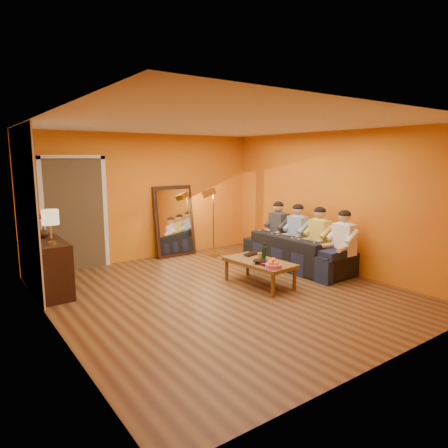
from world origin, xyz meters
TOP-DOWN VIEW (x-y plane):
  - room_shell at (0.00, 0.37)m, footprint 5.00×5.50m
  - white_accent at (-2.48, 1.75)m, footprint 0.02×1.90m
  - doorway_recess at (-1.50, 2.83)m, footprint 1.06×0.30m
  - door_jamb_left at (-2.07, 2.71)m, footprint 0.08×0.06m
  - door_jamb_right at (-0.93, 2.71)m, footprint 0.08×0.06m
  - door_header at (-1.50, 2.71)m, footprint 1.22×0.06m
  - mirror_frame at (0.55, 2.63)m, footprint 0.92×0.27m
  - mirror_glass at (0.55, 2.59)m, footprint 0.78×0.21m
  - sideboard at (-2.24, 1.55)m, footprint 0.44×1.18m
  - table_lamp at (-2.24, 1.25)m, footprint 0.24×0.24m
  - sofa at (2.00, 0.39)m, footprint 2.24×0.87m
  - coffee_table at (0.69, -0.03)m, footprint 0.71×1.26m
  - floor_lamp at (1.21, 2.09)m, footprint 0.37×0.34m
  - dog at (1.78, 0.11)m, footprint 0.45×0.62m
  - person_far_left at (2.13, -0.61)m, footprint 0.70×0.44m
  - person_mid_left at (2.13, -0.06)m, footprint 0.70×0.44m
  - person_mid_right at (2.13, 0.49)m, footprint 0.70×0.44m
  - person_far_right at (2.13, 1.04)m, footprint 0.70×0.44m
  - fruit_bowl at (0.59, -0.48)m, footprint 0.26×0.26m
  - wine_bottle at (0.74, -0.08)m, footprint 0.07×0.07m
  - tumbler at (0.81, 0.09)m, footprint 0.12×0.12m
  - laptop at (0.87, 0.32)m, footprint 0.41×0.32m
  - book_lower at (0.51, -0.23)m, footprint 0.19×0.25m
  - book_mid at (0.52, -0.22)m, footprint 0.18×0.25m
  - book_upper at (0.51, -0.24)m, footprint 0.26×0.27m
  - vase at (-2.24, 1.80)m, footprint 0.17×0.17m
  - flowers at (-2.24, 1.80)m, footprint 0.17×0.17m

SIDE VIEW (x-z plane):
  - coffee_table at x=0.69m, z-range 0.00..0.42m
  - sofa at x=2.00m, z-range 0.00..0.65m
  - dog at x=1.78m, z-range 0.00..0.67m
  - sideboard at x=-2.24m, z-range 0.00..0.85m
  - book_lower at x=0.51m, z-range 0.42..0.44m
  - laptop at x=0.87m, z-range 0.42..0.45m
  - book_mid at x=0.52m, z-range 0.44..0.46m
  - tumbler at x=0.81m, z-range 0.42..0.51m
  - book_upper at x=0.51m, z-range 0.46..0.48m
  - fruit_bowl at x=0.59m, z-range 0.42..0.58m
  - wine_bottle at x=0.74m, z-range 0.42..0.73m
  - person_far_left at x=2.13m, z-range 0.00..1.22m
  - person_mid_left at x=2.13m, z-range 0.00..1.22m
  - person_mid_right at x=2.13m, z-range 0.00..1.22m
  - person_far_right at x=2.13m, z-range 0.00..1.22m
  - floor_lamp at x=1.21m, z-range 0.00..1.44m
  - mirror_frame at x=0.55m, z-range 0.00..1.52m
  - mirror_glass at x=0.55m, z-range 0.09..1.43m
  - vase at x=-2.24m, z-range 0.85..1.03m
  - doorway_recess at x=-1.50m, z-range 0.00..2.10m
  - door_jamb_left at x=-2.07m, z-range -0.05..2.15m
  - door_jamb_right at x=-0.93m, z-range -0.05..2.15m
  - table_lamp at x=-2.24m, z-range 0.85..1.36m
  - flowers at x=-2.24m, z-range 0.97..1.36m
  - room_shell at x=0.00m, z-range 0.00..2.60m
  - white_accent at x=-2.48m, z-range 0.01..2.59m
  - door_header at x=-1.50m, z-range 2.08..2.16m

